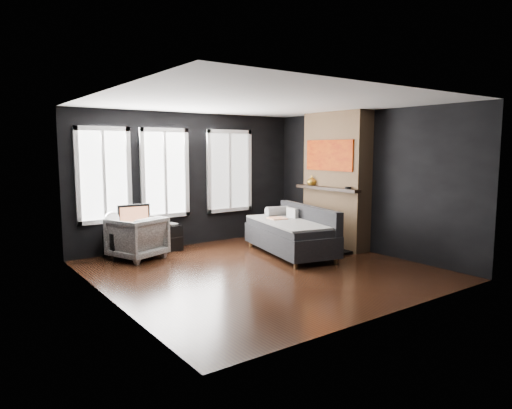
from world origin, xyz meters
TOP-DOWN VIEW (x-y plane):
  - floor at (0.00, 0.00)m, footprint 5.00×5.00m
  - ceiling at (0.00, 0.00)m, footprint 5.00×5.00m
  - wall_back at (0.00, 2.50)m, footprint 5.00×0.02m
  - wall_left at (-2.50, 0.00)m, footprint 0.02×5.00m
  - wall_right at (2.50, 0.00)m, footprint 0.02×5.00m
  - windows at (-0.45, 2.46)m, footprint 4.00×0.16m
  - fireplace at (2.30, 0.60)m, footprint 0.70×1.62m
  - sofa at (1.10, 0.60)m, footprint 1.49×2.31m
  - stripe_pillow at (1.40, 0.89)m, footprint 0.13×0.34m
  - armchair at (-1.36, 1.95)m, footprint 1.05×1.02m
  - media_console at (-1.11, 2.24)m, footprint 1.47×0.58m
  - monitor at (-1.31, 2.20)m, footprint 0.61×0.19m
  - desk_fan at (-1.73, 2.15)m, footprint 0.29×0.29m
  - mug at (-0.65, 2.21)m, footprint 0.12×0.10m
  - book at (-0.58, 2.35)m, footprint 0.18×0.04m
  - storage_box at (-0.97, 2.17)m, footprint 0.22×0.15m
  - mantel_vase at (2.05, 1.05)m, footprint 0.21×0.22m
  - mantel_clock at (2.05, 0.05)m, footprint 0.16×0.16m

SIDE VIEW (x-z plane):
  - floor at x=0.00m, z-range 0.00..0.00m
  - media_console at x=-1.11m, z-range 0.00..0.49m
  - armchair at x=-1.36m, z-range 0.00..0.85m
  - sofa at x=1.10m, z-range 0.00..0.92m
  - mug at x=-0.65m, z-range 0.49..0.60m
  - storage_box at x=-0.97m, z-range 0.49..0.61m
  - book at x=-0.58m, z-range 0.49..0.74m
  - stripe_pillow at x=1.40m, z-range 0.49..0.83m
  - desk_fan at x=-1.73m, z-range 0.49..0.87m
  - monitor at x=-1.31m, z-range 0.49..1.03m
  - mantel_clock at x=2.05m, z-range 1.23..1.27m
  - mantel_vase at x=2.05m, z-range 1.23..1.42m
  - wall_back at x=0.00m, z-range 0.00..2.70m
  - wall_left at x=-2.50m, z-range 0.00..2.70m
  - wall_right at x=2.50m, z-range 0.00..2.70m
  - fireplace at x=2.30m, z-range 0.00..2.70m
  - windows at x=-0.45m, z-range 1.50..3.26m
  - ceiling at x=0.00m, z-range 2.70..2.70m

